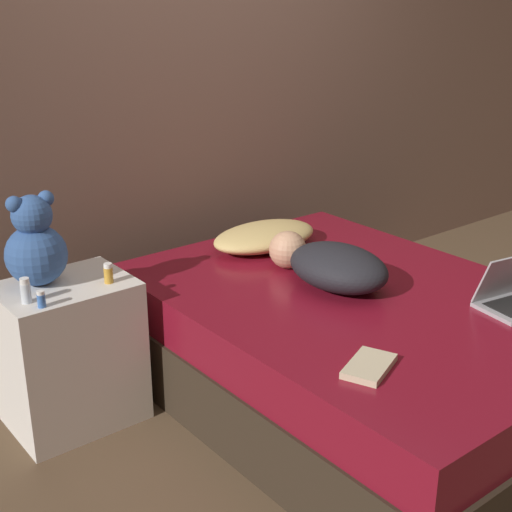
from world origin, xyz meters
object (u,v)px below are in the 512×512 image
object	(u,v)px
book	(369,366)
bottle_amber	(108,273)
person_lying	(331,265)
bottle_blue	(41,299)
pillow	(265,236)
teddy_bear	(35,245)
bottle_clear	(26,291)

from	to	relation	value
book	bottle_amber	bearing A→B (deg)	113.50
person_lying	book	distance (m)	0.75
bottle_amber	bottle_blue	xyz separation A→B (m)	(-0.30, -0.06, -0.01)
pillow	teddy_bear	size ratio (longest dim) A/B	1.53
person_lying	teddy_bear	bearing A→B (deg)	150.09
person_lying	bottle_amber	distance (m)	0.94
pillow	bottle_blue	bearing A→B (deg)	-170.21
bottle_amber	book	distance (m)	1.10
bottle_amber	bottle_clear	world-z (taller)	bottle_clear
pillow	bottle_blue	xyz separation A→B (m)	(-1.23, -0.21, 0.08)
bottle_blue	book	xyz separation A→B (m)	(0.74, -0.95, -0.12)
pillow	bottle_amber	xyz separation A→B (m)	(-0.93, -0.16, 0.08)
bottle_amber	teddy_bear	bearing A→B (deg)	143.57
teddy_bear	bottle_clear	bearing A→B (deg)	-126.80
bottle_clear	book	bearing A→B (deg)	-53.06
pillow	bottle_clear	size ratio (longest dim) A/B	5.77
pillow	bottle_blue	distance (m)	1.25
book	pillow	bearing A→B (deg)	67.06
teddy_bear	bottle_blue	size ratio (longest dim) A/B	5.77
bottle_blue	bottle_amber	bearing A→B (deg)	10.56
person_lying	book	world-z (taller)	person_lying
bottle_blue	pillow	bearing A→B (deg)	9.79
bottle_clear	pillow	bearing A→B (deg)	6.32
pillow	person_lying	size ratio (longest dim) A/B	0.89
bottle_blue	book	bearing A→B (deg)	-52.04
bottle_clear	bottle_blue	distance (m)	0.08
bottle_blue	book	distance (m)	1.21
pillow	bottle_amber	size ratio (longest dim) A/B	6.89
bottle_clear	person_lying	bearing A→B (deg)	-18.81
person_lying	bottle_clear	distance (m)	1.25
person_lying	bottle_amber	xyz separation A→B (m)	(-0.85, 0.39, 0.05)
pillow	bottle_clear	xyz separation A→B (m)	(-1.26, -0.14, 0.09)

